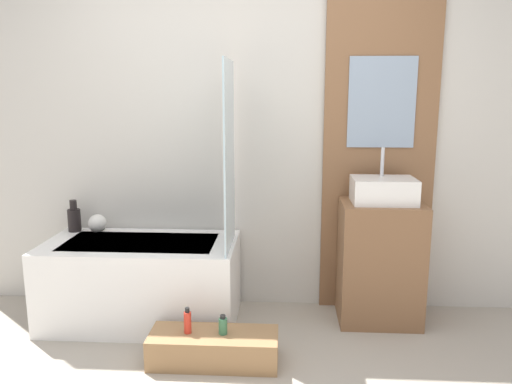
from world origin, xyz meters
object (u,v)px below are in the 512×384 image
at_px(wooden_step_bench, 214,348).
at_px(sink, 383,190).
at_px(bottle_soap_primary, 188,322).
at_px(bathtub, 142,281).
at_px(vase_tall_dark, 74,219).
at_px(vase_round_light, 97,223).
at_px(bottle_soap_secondary, 223,325).

xyz_separation_m(wooden_step_bench, sink, (1.06, 0.64, 0.83)).
distance_m(wooden_step_bench, bottle_soap_primary, 0.22).
bearing_deg(bottle_soap_primary, wooden_step_bench, -0.00).
distance_m(bathtub, sink, 1.76).
relative_size(bathtub, vase_tall_dark, 5.64).
distance_m(bathtub, wooden_step_bench, 0.80).
distance_m(bathtub, vase_round_light, 0.56).
distance_m(vase_round_light, bottle_soap_primary, 1.16).
bearing_deg(sink, vase_round_light, 176.83).
bearing_deg(wooden_step_bench, vase_tall_dark, 145.73).
bearing_deg(bathtub, bottle_soap_primary, -51.46).
distance_m(vase_round_light, bottle_soap_secondary, 1.31).
height_order(bottle_soap_primary, bottle_soap_secondary, bottle_soap_primary).
relative_size(bathtub, vase_round_light, 9.90).
bearing_deg(wooden_step_bench, bottle_soap_secondary, 0.00).
height_order(vase_tall_dark, vase_round_light, vase_tall_dark).
bearing_deg(vase_round_light, sink, -3.17).
relative_size(sink, vase_round_light, 3.16).
bearing_deg(vase_tall_dark, bathtub, -23.35).
bearing_deg(sink, vase_tall_dark, 176.57).
relative_size(vase_tall_dark, vase_round_light, 1.76).
xyz_separation_m(bathtub, bottle_soap_secondary, (0.63, -0.53, -0.05)).
xyz_separation_m(vase_tall_dark, bottle_soap_secondary, (1.18, -0.77, -0.43)).
bearing_deg(sink, bathtub, -176.21).
xyz_separation_m(bathtub, vase_round_light, (-0.38, 0.22, 0.35)).
height_order(bathtub, vase_round_light, vase_round_light).
distance_m(bottle_soap_primary, bottle_soap_secondary, 0.21).
relative_size(bathtub, sink, 3.13).
xyz_separation_m(wooden_step_bench, vase_tall_dark, (-1.12, 0.77, 0.57)).
bearing_deg(vase_tall_dark, vase_round_light, -6.31).
bearing_deg(vase_round_light, vase_tall_dark, 173.69).
xyz_separation_m(sink, vase_tall_dark, (-2.19, 0.13, -0.26)).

